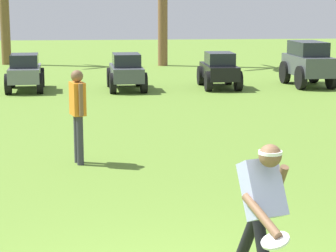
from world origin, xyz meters
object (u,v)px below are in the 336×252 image
at_px(parked_car_slot_c, 126,71).
at_px(parked_car_slot_d, 219,70).
at_px(frisbee_in_flight, 275,241).
at_px(teammate_deep, 78,108).
at_px(parked_car_slot_b, 25,72).
at_px(parked_car_slot_e, 308,62).
at_px(frisbee_thrower, 261,207).

xyz_separation_m(parked_car_slot_c, parked_car_slot_d, (2.86, 0.18, 0.00)).
bearing_deg(frisbee_in_flight, teammate_deep, 108.65).
xyz_separation_m(teammate_deep, parked_car_slot_b, (-1.95, 9.15, -0.38)).
distance_m(frisbee_in_flight, parked_car_slot_b, 15.18).
bearing_deg(frisbee_in_flight, parked_car_slot_e, 71.78).
xyz_separation_m(frisbee_thrower, teammate_deep, (-1.89, 4.96, 0.15)).
xyz_separation_m(parked_car_slot_d, parked_car_slot_e, (2.85, 0.19, 0.18)).
distance_m(parked_car_slot_b, parked_car_slot_d, 5.88).
height_order(frisbee_in_flight, parked_car_slot_e, parked_car_slot_e).
relative_size(parked_car_slot_d, parked_car_slot_e, 0.92).
height_order(frisbee_thrower, parked_car_slot_e, frisbee_thrower).
bearing_deg(parked_car_slot_b, parked_car_slot_c, -2.30).
bearing_deg(teammate_deep, parked_car_slot_e, 54.17).
distance_m(teammate_deep, parked_car_slot_c, 9.10).
bearing_deg(teammate_deep, parked_car_slot_b, 102.02).
distance_m(frisbee_in_flight, parked_car_slot_d, 14.90).
distance_m(teammate_deep, parked_car_slot_b, 9.36).
relative_size(parked_car_slot_b, parked_car_slot_d, 1.02).
relative_size(frisbee_thrower, frisbee_in_flight, 4.42).
bearing_deg(teammate_deep, frisbee_in_flight, -71.35).
bearing_deg(frisbee_in_flight, parked_car_slot_b, 104.57).
height_order(frisbee_thrower, parked_car_slot_d, frisbee_thrower).
xyz_separation_m(teammate_deep, parked_car_slot_e, (6.79, 9.40, -0.20)).
height_order(frisbee_thrower, parked_car_slot_b, frisbee_thrower).
relative_size(teammate_deep, parked_car_slot_b, 0.69).
relative_size(frisbee_in_flight, parked_car_slot_c, 0.14).
bearing_deg(parked_car_slot_e, parked_car_slot_d, -176.23).
distance_m(frisbee_thrower, parked_car_slot_e, 15.18).
distance_m(frisbee_in_flight, parked_car_slot_e, 15.73).
distance_m(parked_car_slot_b, parked_car_slot_c, 3.02).
bearing_deg(frisbee_thrower, teammate_deep, 110.81).
height_order(parked_car_slot_b, parked_car_slot_d, same).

